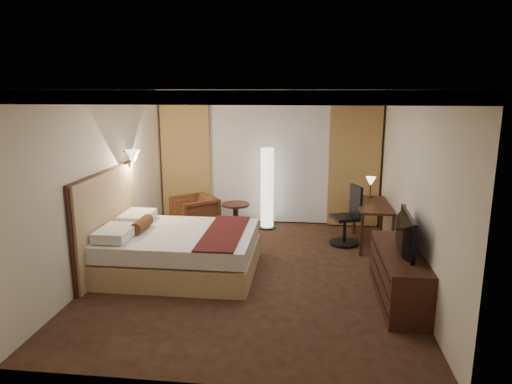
# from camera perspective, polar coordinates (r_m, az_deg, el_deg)

# --- Properties ---
(floor) EXTENTS (4.50, 5.50, 0.01)m
(floor) POSITION_cam_1_polar(r_m,az_deg,el_deg) (7.04, -0.38, -9.89)
(floor) COLOR black
(floor) RESTS_ON ground
(ceiling) EXTENTS (4.50, 5.50, 0.01)m
(ceiling) POSITION_cam_1_polar(r_m,az_deg,el_deg) (6.50, -0.41, 12.66)
(ceiling) COLOR white
(ceiling) RESTS_ON back_wall
(back_wall) EXTENTS (4.50, 0.02, 2.70)m
(back_wall) POSITION_cam_1_polar(r_m,az_deg,el_deg) (9.33, 1.66, 4.35)
(back_wall) COLOR beige
(back_wall) RESTS_ON floor
(left_wall) EXTENTS (0.02, 5.50, 2.70)m
(left_wall) POSITION_cam_1_polar(r_m,az_deg,el_deg) (7.26, -18.32, 1.30)
(left_wall) COLOR beige
(left_wall) RESTS_ON floor
(right_wall) EXTENTS (0.02, 5.50, 2.70)m
(right_wall) POSITION_cam_1_polar(r_m,az_deg,el_deg) (6.75, 18.92, 0.43)
(right_wall) COLOR beige
(right_wall) RESTS_ON floor
(crown_molding) EXTENTS (4.50, 5.50, 0.12)m
(crown_molding) POSITION_cam_1_polar(r_m,az_deg,el_deg) (6.50, -0.41, 12.13)
(crown_molding) COLOR black
(crown_molding) RESTS_ON ceiling
(soffit) EXTENTS (4.50, 0.50, 0.20)m
(soffit) POSITION_cam_1_polar(r_m,az_deg,el_deg) (8.99, 1.57, 12.03)
(soffit) COLOR white
(soffit) RESTS_ON ceiling
(curtain_sheer) EXTENTS (2.48, 0.04, 2.45)m
(curtain_sheer) POSITION_cam_1_polar(r_m,az_deg,el_deg) (9.27, 1.61, 3.67)
(curtain_sheer) COLOR silver
(curtain_sheer) RESTS_ON back_wall
(curtain_left_drape) EXTENTS (1.00, 0.14, 2.45)m
(curtain_left_drape) POSITION_cam_1_polar(r_m,az_deg,el_deg) (9.51, -8.70, 3.76)
(curtain_left_drape) COLOR #9E8448
(curtain_left_drape) RESTS_ON back_wall
(curtain_right_drape) EXTENTS (1.00, 0.14, 2.45)m
(curtain_right_drape) POSITION_cam_1_polar(r_m,az_deg,el_deg) (9.22, 12.17, 3.34)
(curtain_right_drape) COLOR #9E8448
(curtain_right_drape) RESTS_ON back_wall
(wall_sconce) EXTENTS (0.24, 0.24, 0.24)m
(wall_sconce) POSITION_cam_1_polar(r_m,az_deg,el_deg) (7.83, -15.13, 4.30)
(wall_sconce) COLOR white
(wall_sconce) RESTS_ON left_wall
(bed) EXTENTS (2.22, 1.73, 0.65)m
(bed) POSITION_cam_1_polar(r_m,az_deg,el_deg) (7.02, -9.36, -7.30)
(bed) COLOR white
(bed) RESTS_ON floor
(headboard) EXTENTS (0.12, 2.03, 1.50)m
(headboard) POSITION_cam_1_polar(r_m,az_deg,el_deg) (7.27, -18.03, -3.54)
(headboard) COLOR tan
(headboard) RESTS_ON floor
(armchair) EXTENTS (1.02, 1.03, 0.78)m
(armchair) POSITION_cam_1_polar(r_m,az_deg,el_deg) (8.86, -7.71, -2.56)
(armchair) COLOR #522718
(armchair) RESTS_ON floor
(side_table) EXTENTS (0.53, 0.53, 0.58)m
(side_table) POSITION_cam_1_polar(r_m,az_deg,el_deg) (8.76, -2.53, -3.30)
(side_table) COLOR black
(side_table) RESTS_ON floor
(floor_lamp) EXTENTS (0.34, 0.34, 1.62)m
(floor_lamp) POSITION_cam_1_polar(r_m,az_deg,el_deg) (8.93, 1.40, 0.44)
(floor_lamp) COLOR white
(floor_lamp) RESTS_ON floor
(desk) EXTENTS (0.55, 1.29, 0.75)m
(desk) POSITION_cam_1_polar(r_m,az_deg,el_deg) (8.34, 14.33, -3.92)
(desk) COLOR black
(desk) RESTS_ON floor
(desk_lamp) EXTENTS (0.18, 0.18, 0.34)m
(desk_lamp) POSITION_cam_1_polar(r_m,az_deg,el_deg) (8.69, 14.10, 0.46)
(desk_lamp) COLOR #FFD899
(desk_lamp) RESTS_ON desk
(office_chair) EXTENTS (0.67, 0.67, 1.07)m
(office_chair) POSITION_cam_1_polar(r_m,az_deg,el_deg) (8.20, 11.08, -2.90)
(office_chair) COLOR black
(office_chair) RESTS_ON floor
(dresser) EXTENTS (0.50, 1.74, 0.68)m
(dresser) POSITION_cam_1_polar(r_m,az_deg,el_deg) (6.32, 17.38, -9.91)
(dresser) COLOR black
(dresser) RESTS_ON floor
(television) EXTENTS (0.63, 1.03, 0.13)m
(television) POSITION_cam_1_polar(r_m,az_deg,el_deg) (6.10, 17.49, -4.47)
(television) COLOR black
(television) RESTS_ON dresser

